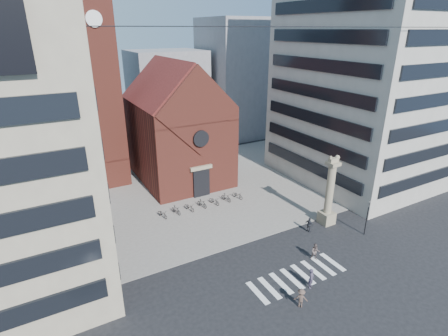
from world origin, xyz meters
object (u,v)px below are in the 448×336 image
(lion_column, at_px, (329,197))
(pedestrian_2, at_px, (309,225))
(traffic_light, at_px, (367,217))
(scooter_0, at_px, (162,214))
(pedestrian_1, at_px, (315,252))
(pedestrian_0, at_px, (311,278))

(lion_column, distance_m, pedestrian_2, 4.10)
(traffic_light, distance_m, scooter_0, 24.03)
(lion_column, relative_size, pedestrian_2, 4.75)
(pedestrian_1, relative_size, pedestrian_2, 1.00)
(lion_column, xyz_separation_m, traffic_light, (1.99, -4.00, -1.17))
(traffic_light, bearing_deg, pedestrian_1, -174.55)
(pedestrian_1, bearing_deg, scooter_0, 160.13)
(traffic_light, height_order, pedestrian_2, traffic_light)
(traffic_light, bearing_deg, scooter_0, 141.87)
(pedestrian_2, bearing_deg, pedestrian_1, 126.13)
(traffic_light, xyz_separation_m, pedestrian_0, (-11.39, -3.71, -1.31))
(pedestrian_0, xyz_separation_m, scooter_0, (-7.46, 18.50, -0.44))
(scooter_0, bearing_deg, pedestrian_0, -84.61)
(lion_column, relative_size, scooter_0, 4.67)
(traffic_light, height_order, pedestrian_1, traffic_light)
(traffic_light, bearing_deg, pedestrian_0, -161.96)
(lion_column, height_order, traffic_light, lion_column)
(pedestrian_0, relative_size, pedestrian_1, 1.08)
(traffic_light, relative_size, pedestrian_2, 2.36)
(pedestrian_1, height_order, scooter_0, pedestrian_1)
(traffic_light, bearing_deg, lion_column, 116.46)
(lion_column, bearing_deg, pedestrian_2, -171.22)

